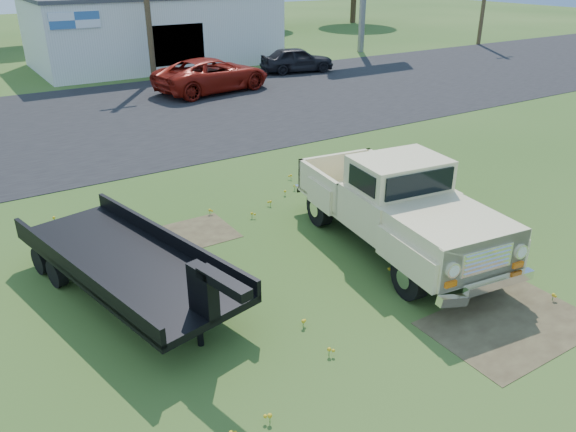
% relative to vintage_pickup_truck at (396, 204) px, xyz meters
% --- Properties ---
extents(ground, '(140.00, 140.00, 0.00)m').
position_rel_vintage_pickup_truck_xyz_m(ground, '(-1.71, -0.38, -1.08)').
color(ground, '#2B4F19').
rests_on(ground, ground).
extents(asphalt_lot, '(90.00, 14.00, 0.02)m').
position_rel_vintage_pickup_truck_xyz_m(asphalt_lot, '(-1.71, 14.62, -1.08)').
color(asphalt_lot, black).
rests_on(asphalt_lot, ground).
extents(dirt_patch_a, '(3.00, 2.00, 0.01)m').
position_rel_vintage_pickup_truck_xyz_m(dirt_patch_a, '(-0.21, -3.38, -1.08)').
color(dirt_patch_a, '#443924').
rests_on(dirt_patch_a, ground).
extents(dirt_patch_b, '(2.20, 1.60, 0.01)m').
position_rel_vintage_pickup_truck_xyz_m(dirt_patch_b, '(-3.71, 3.12, -1.08)').
color(dirt_patch_b, '#443924').
rests_on(dirt_patch_b, ground).
extents(commercial_building, '(14.20, 8.20, 4.15)m').
position_rel_vintage_pickup_truck_xyz_m(commercial_building, '(4.29, 26.62, 1.02)').
color(commercial_building, silver).
rests_on(commercial_building, ground).
extents(vintage_pickup_truck, '(3.03, 6.20, 2.16)m').
position_rel_vintage_pickup_truck_xyz_m(vintage_pickup_truck, '(0.00, 0.00, 0.00)').
color(vintage_pickup_truck, beige).
rests_on(vintage_pickup_truck, ground).
extents(flatbed_trailer, '(3.26, 6.33, 1.65)m').
position_rel_vintage_pickup_truck_xyz_m(flatbed_trailer, '(-5.67, 1.33, -0.26)').
color(flatbed_trailer, black).
rests_on(flatbed_trailer, ground).
extents(red_pickup, '(6.21, 3.65, 1.62)m').
position_rel_vintage_pickup_truck_xyz_m(red_pickup, '(3.75, 17.27, -0.27)').
color(red_pickup, maroon).
rests_on(red_pickup, ground).
extents(dark_sedan, '(4.44, 2.58, 1.42)m').
position_rel_vintage_pickup_truck_xyz_m(dark_sedan, '(10.11, 19.39, -0.37)').
color(dark_sedan, black).
rests_on(dark_sedan, ground).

